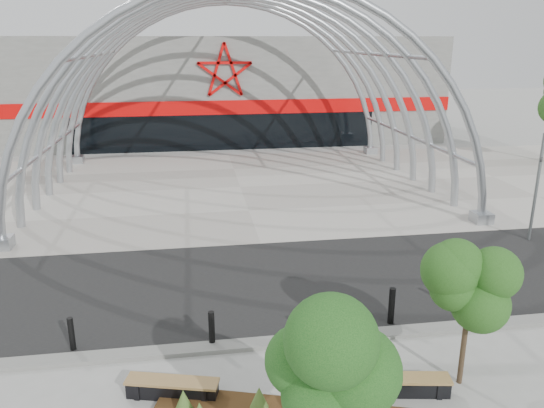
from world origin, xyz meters
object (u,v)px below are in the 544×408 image
street_tree_0 (330,359)px  bench_0 (172,389)px  bench_1 (404,386)px  street_tree_1 (472,280)px  bollard_2 (323,329)px  signal_pole (537,186)px

street_tree_0 → bench_0: bearing=132.6°
street_tree_0 → bench_1: bearing=44.1°
street_tree_0 → street_tree_1: (3.92, 2.55, -0.04)m
street_tree_1 → bollard_2: (-2.82, 2.09, -2.20)m
street_tree_0 → bollard_2: 5.27m
bench_1 → signal_pole: bearing=44.0°
street_tree_1 → bench_1: street_tree_1 is taller
street_tree_1 → bench_1: size_ratio=1.72×
street_tree_0 → bollard_2: (1.09, 4.65, -2.24)m
signal_pole → street_tree_1: size_ratio=1.18×
street_tree_0 → street_tree_1: street_tree_0 is taller
bench_0 → bollard_2: bearing=22.3°
street_tree_0 → bench_0: 4.84m
street_tree_0 → bench_1: street_tree_0 is taller
signal_pole → street_tree_1: 11.10m
street_tree_0 → street_tree_1: bearing=33.1°
street_tree_1 → bench_1: (-1.48, -0.19, -2.46)m
street_tree_1 → signal_pole: bearing=48.6°
street_tree_1 → bollard_2: bearing=143.4°
bench_1 → bollard_2: bollard_2 is taller
bench_0 → bollard_2: (3.90, 1.60, 0.25)m
street_tree_1 → bench_1: bearing=-172.5°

